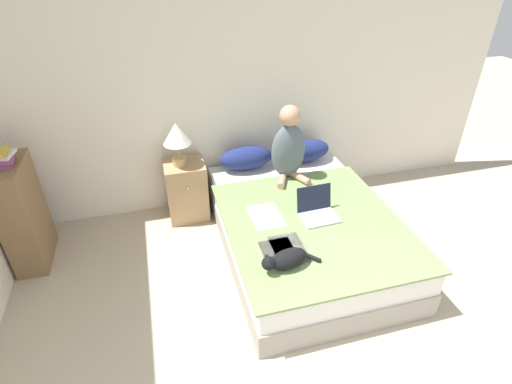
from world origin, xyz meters
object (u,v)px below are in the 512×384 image
at_px(nightstand, 187,190).
at_px(bookshelf, 23,214).
at_px(table_lamp, 177,136).
at_px(pillow_near, 246,158).
at_px(pillow_far, 304,150).
at_px(person_sitting, 289,147).
at_px(bed, 304,231).
at_px(book_stack_top, 1,158).
at_px(cat_tabby, 286,259).
at_px(laptop_open, 318,211).

height_order(nightstand, bookshelf, bookshelf).
bearing_deg(table_lamp, pillow_near, 3.81).
xyz_separation_m(pillow_far, bookshelf, (-2.82, -0.35, -0.10)).
bearing_deg(bookshelf, person_sitting, 1.34).
height_order(bed, person_sitting, person_sitting).
distance_m(pillow_far, bookshelf, 2.84).
xyz_separation_m(pillow_near, book_stack_top, (-2.15, -0.35, 0.47)).
height_order(cat_tabby, bookshelf, bookshelf).
distance_m(pillow_near, table_lamp, 0.79).
bearing_deg(table_lamp, cat_tabby, -68.21).
xyz_separation_m(pillow_near, laptop_open, (0.40, -1.03, -0.07)).
bearing_deg(cat_tabby, nightstand, -80.24).
relative_size(nightstand, table_lamp, 1.40).
bearing_deg(bookshelf, bed, -12.85).
distance_m(pillow_far, table_lamp, 1.42).
relative_size(pillow_near, book_stack_top, 2.39).
bearing_deg(pillow_far, person_sitting, -135.73).
relative_size(person_sitting, cat_tabby, 1.59).
xyz_separation_m(bed, cat_tabby, (-0.42, -0.67, 0.32)).
bearing_deg(laptop_open, book_stack_top, 162.41).
distance_m(cat_tabby, book_stack_top, 2.46).
bearing_deg(cat_tabby, bookshelf, -41.59).
bearing_deg(pillow_far, pillow_near, 180.00).
bearing_deg(laptop_open, cat_tabby, -134.06).
bearing_deg(table_lamp, person_sitting, -12.59).
xyz_separation_m(laptop_open, book_stack_top, (-2.55, 0.68, 0.54)).
bearing_deg(book_stack_top, table_lamp, 11.67).
relative_size(laptop_open, nightstand, 0.53).
xyz_separation_m(bed, table_lamp, (-1.04, 0.87, 0.73)).
relative_size(pillow_near, cat_tabby, 1.18).
bearing_deg(bookshelf, nightstand, 12.01).
xyz_separation_m(person_sitting, book_stack_top, (-2.52, -0.06, 0.25)).
bearing_deg(book_stack_top, pillow_far, 6.99).
xyz_separation_m(pillow_near, bookshelf, (-2.15, -0.35, -0.10)).
distance_m(pillow_near, laptop_open, 1.10).
bearing_deg(pillow_far, bookshelf, -172.99).
height_order(laptop_open, bookshelf, bookshelf).
bearing_deg(book_stack_top, bookshelf, -144.72).
height_order(nightstand, book_stack_top, book_stack_top).
xyz_separation_m(bed, nightstand, (-1.00, 0.88, 0.08)).
height_order(bed, bookshelf, bookshelf).
xyz_separation_m(pillow_far, book_stack_top, (-2.82, -0.35, 0.47)).
bearing_deg(nightstand, bookshelf, -167.99).
relative_size(pillow_near, table_lamp, 1.25).
relative_size(laptop_open, book_stack_top, 1.42).
xyz_separation_m(person_sitting, nightstand, (-1.04, 0.26, -0.50)).
height_order(cat_tabby, nightstand, same).
xyz_separation_m(person_sitting, table_lamp, (-1.08, 0.24, 0.14)).
xyz_separation_m(pillow_near, person_sitting, (0.37, -0.29, 0.22)).
relative_size(bed, bookshelf, 2.11).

